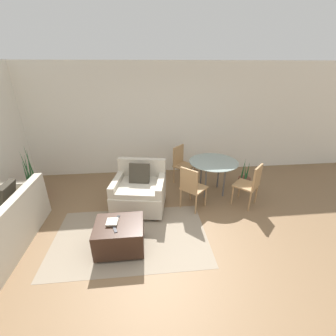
{
  "coord_description": "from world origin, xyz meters",
  "views": [
    {
      "loc": [
        -0.16,
        -2.38,
        2.6
      ],
      "look_at": [
        0.26,
        1.71,
        0.75
      ],
      "focal_mm": 24.0,
      "sensor_mm": 36.0,
      "label": 1
    }
  ],
  "objects_px": {
    "tv_remote_secondary": "(115,230)",
    "dining_chair_near_left": "(191,186)",
    "book_stack": "(112,222)",
    "dining_table": "(213,165)",
    "armchair": "(140,191)",
    "tv_remote_primary": "(117,218)",
    "dining_chair_near_right": "(251,183)",
    "ottoman": "(120,235)",
    "potted_plant_small": "(244,180)",
    "dining_chair_far_left": "(182,162)",
    "potted_plant": "(33,188)"
  },
  "relations": [
    {
      "from": "book_stack",
      "to": "dining_chair_near_left",
      "type": "relative_size",
      "value": 0.22
    },
    {
      "from": "tv_remote_primary",
      "to": "tv_remote_secondary",
      "type": "distance_m",
      "value": 0.26
    },
    {
      "from": "ottoman",
      "to": "dining_chair_near_right",
      "type": "distance_m",
      "value": 2.68
    },
    {
      "from": "armchair",
      "to": "book_stack",
      "type": "xyz_separation_m",
      "value": [
        -0.39,
        -1.08,
        0.12
      ]
    },
    {
      "from": "dining_chair_far_left",
      "to": "book_stack",
      "type": "bearing_deg",
      "value": -123.36
    },
    {
      "from": "dining_chair_near_left",
      "to": "book_stack",
      "type": "bearing_deg",
      "value": -146.53
    },
    {
      "from": "dining_chair_near_right",
      "to": "potted_plant",
      "type": "bearing_deg",
      "value": 169.97
    },
    {
      "from": "dining_chair_far_left",
      "to": "ottoman",
      "type": "bearing_deg",
      "value": -121.1
    },
    {
      "from": "dining_chair_far_left",
      "to": "potted_plant",
      "type": "bearing_deg",
      "value": -173.11
    },
    {
      "from": "dining_table",
      "to": "book_stack",
      "type": "bearing_deg",
      "value": -142.67
    },
    {
      "from": "ottoman",
      "to": "book_stack",
      "type": "height_order",
      "value": "book_stack"
    },
    {
      "from": "dining_chair_near_right",
      "to": "dining_chair_far_left",
      "type": "height_order",
      "value": "same"
    },
    {
      "from": "armchair",
      "to": "dining_chair_near_right",
      "type": "xyz_separation_m",
      "value": [
        2.19,
        -0.16,
        0.15
      ]
    },
    {
      "from": "armchair",
      "to": "potted_plant_small",
      "type": "height_order",
      "value": "armchair"
    },
    {
      "from": "book_stack",
      "to": "tv_remote_secondary",
      "type": "distance_m",
      "value": 0.17
    },
    {
      "from": "dining_chair_near_left",
      "to": "dining_chair_far_left",
      "type": "height_order",
      "value": "same"
    },
    {
      "from": "armchair",
      "to": "ottoman",
      "type": "distance_m",
      "value": 1.17
    },
    {
      "from": "ottoman",
      "to": "tv_remote_primary",
      "type": "relative_size",
      "value": 4.94
    },
    {
      "from": "dining_table",
      "to": "potted_plant_small",
      "type": "distance_m",
      "value": 1.0
    },
    {
      "from": "armchair",
      "to": "dining_chair_near_right",
      "type": "bearing_deg",
      "value": -4.27
    },
    {
      "from": "armchair",
      "to": "tv_remote_primary",
      "type": "distance_m",
      "value": 1.04
    },
    {
      "from": "book_stack",
      "to": "potted_plant_small",
      "type": "relative_size",
      "value": 0.29
    },
    {
      "from": "book_stack",
      "to": "tv_remote_primary",
      "type": "xyz_separation_m",
      "value": [
        0.06,
        0.11,
        -0.02
      ]
    },
    {
      "from": "ottoman",
      "to": "dining_chair_far_left",
      "type": "relative_size",
      "value": 0.81
    },
    {
      "from": "book_stack",
      "to": "dining_chair_near_left",
      "type": "height_order",
      "value": "dining_chair_near_left"
    },
    {
      "from": "tv_remote_primary",
      "to": "dining_chair_far_left",
      "type": "height_order",
      "value": "dining_chair_far_left"
    },
    {
      "from": "armchair",
      "to": "book_stack",
      "type": "distance_m",
      "value": 1.16
    },
    {
      "from": "tv_remote_secondary",
      "to": "dining_chair_near_right",
      "type": "relative_size",
      "value": 0.16
    },
    {
      "from": "tv_remote_secondary",
      "to": "dining_chair_far_left",
      "type": "height_order",
      "value": "dining_chair_far_left"
    },
    {
      "from": "tv_remote_primary",
      "to": "dining_chair_near_right",
      "type": "height_order",
      "value": "dining_chair_near_right"
    },
    {
      "from": "tv_remote_primary",
      "to": "tv_remote_secondary",
      "type": "height_order",
      "value": "same"
    },
    {
      "from": "tv_remote_primary",
      "to": "potted_plant",
      "type": "xyz_separation_m",
      "value": [
        -1.97,
        1.61,
        -0.25
      ]
    },
    {
      "from": "potted_plant",
      "to": "dining_chair_far_left",
      "type": "height_order",
      "value": "potted_plant"
    },
    {
      "from": "armchair",
      "to": "potted_plant",
      "type": "bearing_deg",
      "value": 164.67
    },
    {
      "from": "dining_chair_far_left",
      "to": "tv_remote_primary",
      "type": "bearing_deg",
      "value": -123.57
    },
    {
      "from": "dining_table",
      "to": "potted_plant_small",
      "type": "xyz_separation_m",
      "value": [
        0.84,
        0.18,
        -0.51
      ]
    },
    {
      "from": "ottoman",
      "to": "potted_plant",
      "type": "height_order",
      "value": "potted_plant"
    },
    {
      "from": "ottoman",
      "to": "dining_chair_far_left",
      "type": "bearing_deg",
      "value": 58.9
    },
    {
      "from": "tv_remote_secondary",
      "to": "dining_chair_near_left",
      "type": "height_order",
      "value": "dining_chair_near_left"
    },
    {
      "from": "potted_plant",
      "to": "dining_table",
      "type": "height_order",
      "value": "potted_plant"
    },
    {
      "from": "dining_table",
      "to": "dining_chair_far_left",
      "type": "bearing_deg",
      "value": 135.0
    },
    {
      "from": "book_stack",
      "to": "dining_table",
      "type": "relative_size",
      "value": 0.19
    },
    {
      "from": "dining_chair_near_left",
      "to": "ottoman",
      "type": "bearing_deg",
      "value": -143.57
    },
    {
      "from": "armchair",
      "to": "book_stack",
      "type": "relative_size",
      "value": 5.63
    },
    {
      "from": "dining_chair_near_right",
      "to": "dining_chair_far_left",
      "type": "distance_m",
      "value": 1.69
    },
    {
      "from": "dining_chair_near_left",
      "to": "tv_remote_secondary",
      "type": "bearing_deg",
      "value": -141.04
    },
    {
      "from": "dining_chair_near_left",
      "to": "dining_table",
      "type": "bearing_deg",
      "value": 45.0
    },
    {
      "from": "book_stack",
      "to": "armchair",
      "type": "bearing_deg",
      "value": 70.14
    },
    {
      "from": "potted_plant_small",
      "to": "dining_table",
      "type": "bearing_deg",
      "value": -167.7
    },
    {
      "from": "ottoman",
      "to": "potted_plant_small",
      "type": "relative_size",
      "value": 1.06
    }
  ]
}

